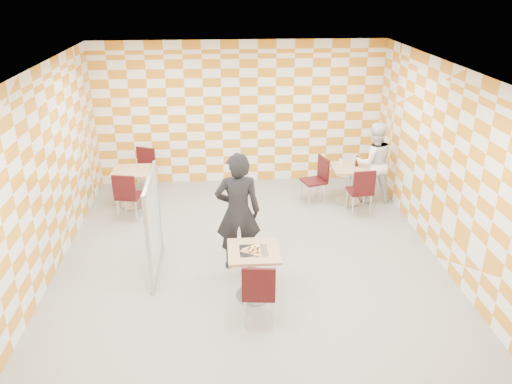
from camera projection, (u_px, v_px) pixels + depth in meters
room_shell at (248, 163)px, 7.74m from camera, size 7.00×7.00×7.00m
main_table at (254, 265)px, 6.87m from camera, size 0.70×0.70×0.75m
second_table at (349, 178)px, 9.78m from camera, size 0.70×0.70×0.75m
empty_table at (132, 182)px, 9.62m from camera, size 0.70×0.70×0.75m
chair_main_front at (259, 290)px, 6.28m from camera, size 0.46×0.47×0.92m
chair_second_front at (362, 188)px, 9.23m from camera, size 0.45×0.46×0.92m
chair_second_side at (318, 176)px, 9.79m from camera, size 0.53×0.53×0.92m
chair_empty_near at (127, 193)px, 9.04m from camera, size 0.50×0.50×0.92m
chair_empty_far at (144, 167)px, 10.27m from camera, size 0.56×0.56×0.92m
partition at (154, 224)px, 7.39m from camera, size 0.08×1.38×1.55m
man_dark at (238, 212)px, 7.43m from camera, size 0.68×0.45×1.87m
man_white at (374, 163)px, 9.73m from camera, size 0.81×0.64×1.62m
pizza_on_foil at (254, 250)px, 6.75m from camera, size 0.40×0.40×0.04m
sport_bottle at (341, 162)px, 9.69m from camera, size 0.06×0.06×0.20m
soda_bottle at (357, 161)px, 9.68m from camera, size 0.07×0.07×0.23m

